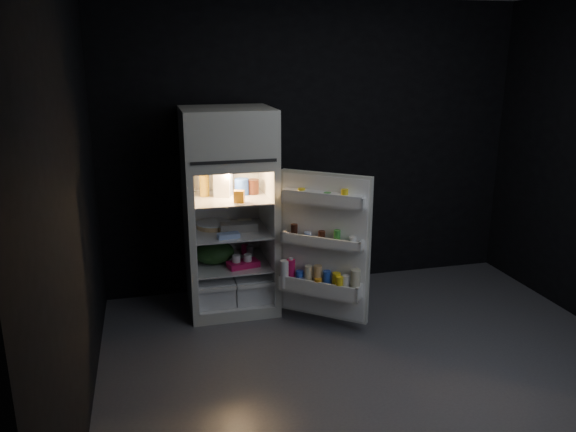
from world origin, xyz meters
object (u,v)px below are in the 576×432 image
object	(u,v)px
milk_jug	(223,182)
yogurt_tray	(243,264)
egg_carton	(239,227)
fridge_door	(323,250)
refrigerator	(229,204)

from	to	relation	value
milk_jug	yogurt_tray	distance (m)	0.73
egg_carton	fridge_door	bearing A→B (deg)	-38.30
refrigerator	milk_jug	distance (m)	0.20
egg_carton	yogurt_tray	bearing A→B (deg)	-78.35
fridge_door	egg_carton	distance (m)	0.81
milk_jug	yogurt_tray	bearing A→B (deg)	-30.83
fridge_door	egg_carton	world-z (taller)	fridge_door
refrigerator	egg_carton	distance (m)	0.22
fridge_door	yogurt_tray	xyz separation A→B (m)	(-0.58, 0.44, -0.23)
fridge_door	egg_carton	bearing A→B (deg)	137.98
yogurt_tray	milk_jug	bearing A→B (deg)	115.25
milk_jug	fridge_door	bearing A→B (deg)	-18.56
milk_jug	egg_carton	distance (m)	0.41
fridge_door	yogurt_tray	bearing A→B (deg)	142.92
refrigerator	egg_carton	world-z (taller)	refrigerator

